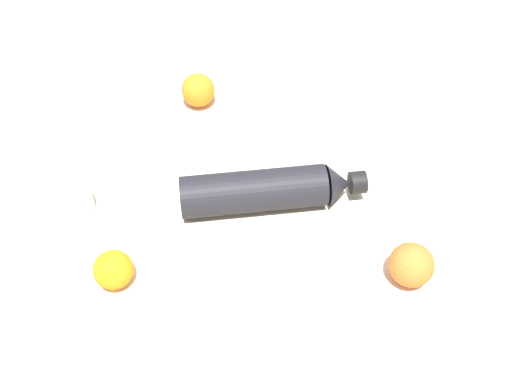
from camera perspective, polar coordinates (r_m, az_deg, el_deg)
ground_plane at (r=0.98m, az=-0.78°, el=-2.31°), size 2.40×2.40×0.00m
water_bottle at (r=0.97m, az=1.45°, el=0.14°), size 0.31×0.21×0.07m
orange_0 at (r=0.91m, az=15.59°, el=-7.20°), size 0.07×0.07×0.07m
orange_1 at (r=1.18m, az=-5.92°, el=10.32°), size 0.07×0.07×0.07m
orange_2 at (r=0.90m, az=-14.38°, el=-7.70°), size 0.06×0.06×0.06m
ceramic_bowl at (r=1.03m, az=-20.15°, el=-1.66°), size 0.14×0.14×0.04m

